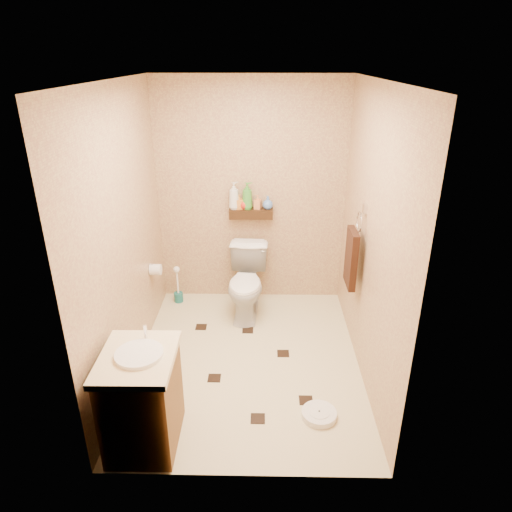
{
  "coord_description": "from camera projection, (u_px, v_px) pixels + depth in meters",
  "views": [
    {
      "loc": [
        0.14,
        -3.42,
        2.57
      ],
      "look_at": [
        0.07,
        0.25,
        0.93
      ],
      "focal_mm": 32.0,
      "sensor_mm": 36.0,
      "label": 1
    }
  ],
  "objects": [
    {
      "name": "wall_shelf",
      "position": [
        251.0,
        213.0,
        4.83
      ],
      "size": [
        0.46,
        0.14,
        0.1
      ],
      "primitive_type": "cube",
      "color": "#341E0E",
      "rests_on": "wall_back"
    },
    {
      "name": "bottle_a",
      "position": [
        234.0,
        196.0,
        4.75
      ],
      "size": [
        0.15,
        0.15,
        0.29
      ],
      "primitive_type": "imported",
      "rotation": [
        0.0,
        0.0,
        2.15
      ],
      "color": "silver",
      "rests_on": "wall_shelf"
    },
    {
      "name": "wall_left",
      "position": [
        124.0,
        238.0,
        3.7
      ],
      "size": [
        0.04,
        2.5,
        2.4
      ],
      "primitive_type": "cube",
      "color": "tan",
      "rests_on": "ground"
    },
    {
      "name": "bottle_b",
      "position": [
        239.0,
        202.0,
        4.78
      ],
      "size": [
        0.09,
        0.09,
        0.16
      ],
      "primitive_type": "imported",
      "rotation": [
        0.0,
        0.0,
        4.96
      ],
      "color": "orange",
      "rests_on": "wall_shelf"
    },
    {
      "name": "bathroom_scale",
      "position": [
        319.0,
        414.0,
        3.51
      ],
      "size": [
        0.27,
        0.27,
        0.05
      ],
      "rotation": [
        0.0,
        0.0,
        0.01
      ],
      "color": "white",
      "rests_on": "ground"
    },
    {
      "name": "ground",
      "position": [
        248.0,
        360.0,
        4.18
      ],
      "size": [
        2.5,
        2.5,
        0.0
      ],
      "primitive_type": "plane",
      "color": "beige",
      "rests_on": "ground"
    },
    {
      "name": "wall_back",
      "position": [
        251.0,
        195.0,
        4.83
      ],
      "size": [
        2.0,
        0.04,
        2.4
      ],
      "primitive_type": "cube",
      "color": "tan",
      "rests_on": "ground"
    },
    {
      "name": "bottle_e",
      "position": [
        258.0,
        202.0,
        4.78
      ],
      "size": [
        0.09,
        0.08,
        0.15
      ],
      "primitive_type": "imported",
      "rotation": [
        0.0,
        0.0,
        4.42
      ],
      "color": "#D17D45",
      "rests_on": "wall_shelf"
    },
    {
      "name": "toilet_brush",
      "position": [
        178.0,
        289.0,
        5.1
      ],
      "size": [
        0.1,
        0.1,
        0.44
      ],
      "color": "#186363",
      "rests_on": "ground"
    },
    {
      "name": "bottle_d",
      "position": [
        247.0,
        196.0,
        4.75
      ],
      "size": [
        0.11,
        0.11,
        0.29
      ],
      "primitive_type": "imported",
      "rotation": [
        0.0,
        0.0,
        1.59
      ],
      "color": "#3C8F2F",
      "rests_on": "wall_shelf"
    },
    {
      "name": "vanity",
      "position": [
        142.0,
        398.0,
        3.16
      ],
      "size": [
        0.5,
        0.61,
        0.85
      ],
      "rotation": [
        0.0,
        0.0,
        0.01
      ],
      "color": "brown",
      "rests_on": "ground"
    },
    {
      "name": "towel_ring",
      "position": [
        352.0,
        256.0,
        4.0
      ],
      "size": [
        0.12,
        0.3,
        0.76
      ],
      "color": "silver",
      "rests_on": "wall_right"
    },
    {
      "name": "toilet_paper",
      "position": [
        156.0,
        270.0,
        4.54
      ],
      "size": [
        0.12,
        0.11,
        0.12
      ],
      "color": "white",
      "rests_on": "wall_left"
    },
    {
      "name": "wall_right",
      "position": [
        371.0,
        239.0,
        3.67
      ],
      "size": [
        0.04,
        2.5,
        2.4
      ],
      "primitive_type": "cube",
      "color": "tan",
      "rests_on": "ground"
    },
    {
      "name": "toilet",
      "position": [
        247.0,
        283.0,
        4.79
      ],
      "size": [
        0.44,
        0.73,
        0.73
      ],
      "primitive_type": "imported",
      "rotation": [
        0.0,
        0.0,
        -0.05
      ],
      "color": "white",
      "rests_on": "ground"
    },
    {
      "name": "bottle_c",
      "position": [
        245.0,
        203.0,
        4.78
      ],
      "size": [
        0.15,
        0.15,
        0.14
      ],
      "primitive_type": "imported",
      "rotation": [
        0.0,
        0.0,
        3.95
      ],
      "color": "red",
      "rests_on": "wall_shelf"
    },
    {
      "name": "wall_front",
      "position": [
        238.0,
        322.0,
        2.55
      ],
      "size": [
        2.0,
        0.04,
        2.4
      ],
      "primitive_type": "cube",
      "color": "tan",
      "rests_on": "ground"
    },
    {
      "name": "floor_accents",
      "position": [
        250.0,
        364.0,
        4.12
      ],
      "size": [
        1.1,
        1.38,
        0.01
      ],
      "color": "black",
      "rests_on": "ground"
    },
    {
      "name": "ceiling",
      "position": [
        245.0,
        80.0,
        3.2
      ],
      "size": [
        2.0,
        2.5,
        0.02
      ],
      "primitive_type": "cube",
      "color": "white",
      "rests_on": "wall_back"
    },
    {
      "name": "bottle_f",
      "position": [
        268.0,
        203.0,
        4.78
      ],
      "size": [
        0.15,
        0.15,
        0.14
      ],
      "primitive_type": "imported",
      "rotation": [
        0.0,
        0.0,
        4.05
      ],
      "color": "#4E78C4",
      "rests_on": "wall_shelf"
    }
  ]
}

